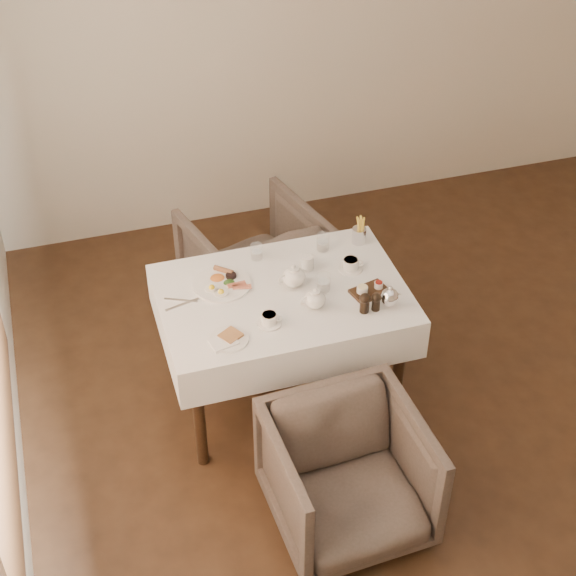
% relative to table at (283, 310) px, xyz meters
% --- Properties ---
extents(table, '(1.28, 0.88, 0.75)m').
position_rel_table_xyz_m(table, '(0.00, 0.00, 0.00)').
color(table, black).
rests_on(table, ground).
extents(armchair_near, '(0.74, 0.76, 0.66)m').
position_rel_table_xyz_m(armchair_near, '(0.05, -0.90, -0.31)').
color(armchair_near, '#463B33').
rests_on(armchair_near, ground).
extents(armchair_far, '(0.92, 0.93, 0.70)m').
position_rel_table_xyz_m(armchair_far, '(0.06, 0.80, -0.29)').
color(armchair_far, '#463B33').
rests_on(armchair_far, ground).
extents(breakfast_plate, '(0.31, 0.31, 0.04)m').
position_rel_table_xyz_m(breakfast_plate, '(-0.28, 0.16, 0.13)').
color(breakfast_plate, white).
rests_on(breakfast_plate, table).
extents(side_plate, '(0.20, 0.19, 0.02)m').
position_rel_table_xyz_m(side_plate, '(-0.36, -0.28, 0.13)').
color(side_plate, white).
rests_on(side_plate, table).
extents(teapot_centre, '(0.19, 0.16, 0.13)m').
position_rel_table_xyz_m(teapot_centre, '(0.07, 0.04, 0.18)').
color(teapot_centre, white).
rests_on(teapot_centre, table).
extents(teapot_front, '(0.16, 0.13, 0.12)m').
position_rel_table_xyz_m(teapot_front, '(0.12, -0.16, 0.18)').
color(teapot_front, white).
rests_on(teapot_front, table).
extents(creamer, '(0.09, 0.09, 0.08)m').
position_rel_table_xyz_m(creamer, '(0.19, 0.16, 0.16)').
color(creamer, white).
rests_on(creamer, table).
extents(teacup_near, '(0.12, 0.12, 0.06)m').
position_rel_table_xyz_m(teacup_near, '(-0.13, -0.21, 0.14)').
color(teacup_near, white).
rests_on(teacup_near, table).
extents(teacup_far, '(0.13, 0.13, 0.06)m').
position_rel_table_xyz_m(teacup_far, '(0.40, 0.09, 0.15)').
color(teacup_far, white).
rests_on(teacup_far, table).
extents(glass_left, '(0.07, 0.07, 0.09)m').
position_rel_table_xyz_m(glass_left, '(-0.05, 0.33, 0.16)').
color(glass_left, silver).
rests_on(glass_left, table).
extents(glass_mid, '(0.07, 0.07, 0.10)m').
position_rel_table_xyz_m(glass_mid, '(0.21, -0.03, 0.17)').
color(glass_mid, silver).
rests_on(glass_mid, table).
extents(glass_right, '(0.07, 0.07, 0.10)m').
position_rel_table_xyz_m(glass_right, '(0.32, 0.30, 0.16)').
color(glass_right, silver).
rests_on(glass_right, table).
extents(condiment_board, '(0.21, 0.17, 0.05)m').
position_rel_table_xyz_m(condiment_board, '(0.43, -0.13, 0.13)').
color(condiment_board, black).
rests_on(condiment_board, table).
extents(pepper_mill_left, '(0.07, 0.07, 0.11)m').
position_rel_table_xyz_m(pepper_mill_left, '(0.35, -0.26, 0.17)').
color(pepper_mill_left, black).
rests_on(pepper_mill_left, table).
extents(pepper_mill_right, '(0.06, 0.06, 0.10)m').
position_rel_table_xyz_m(pepper_mill_right, '(0.41, -0.26, 0.17)').
color(pepper_mill_right, black).
rests_on(pepper_mill_right, table).
extents(silver_pot, '(0.14, 0.13, 0.12)m').
position_rel_table_xyz_m(silver_pot, '(0.49, -0.25, 0.18)').
color(silver_pot, white).
rests_on(silver_pot, table).
extents(fries_cup, '(0.08, 0.08, 0.16)m').
position_rel_table_xyz_m(fries_cup, '(0.53, 0.31, 0.19)').
color(fries_cup, silver).
rests_on(fries_cup, table).
extents(cutlery_fork, '(0.17, 0.09, 0.00)m').
position_rel_table_xyz_m(cutlery_fork, '(-0.52, 0.09, 0.12)').
color(cutlery_fork, silver).
rests_on(cutlery_fork, table).
extents(cutlery_knife, '(0.20, 0.07, 0.00)m').
position_rel_table_xyz_m(cutlery_knife, '(-0.51, 0.06, 0.12)').
color(cutlery_knife, silver).
rests_on(cutlery_knife, table).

